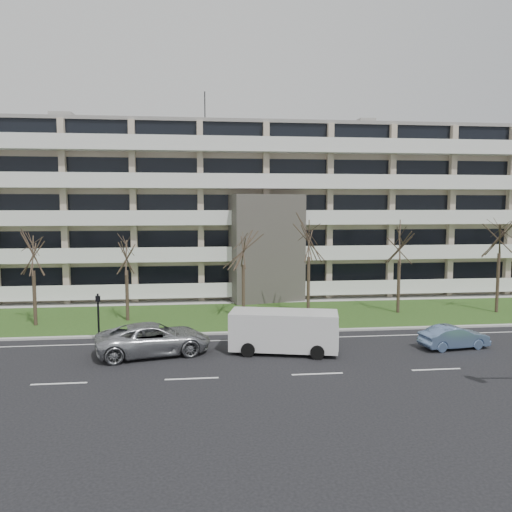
{
  "coord_description": "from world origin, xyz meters",
  "views": [
    {
      "loc": [
        -5.5,
        -22.82,
        8.06
      ],
      "look_at": [
        -1.87,
        10.0,
        4.73
      ],
      "focal_mm": 35.0,
      "sensor_mm": 36.0,
      "label": 1
    }
  ],
  "objects": [
    {
      "name": "tree_4",
      "position": [
        2.31,
        12.71,
        6.04
      ],
      "size": [
        3.88,
        3.88,
        7.76
      ],
      "color": "#382B21",
      "rests_on": "ground"
    },
    {
      "name": "lane_edge_line",
      "position": [
        0.0,
        6.5,
        0.01
      ],
      "size": [
        90.0,
        0.12,
        0.01
      ],
      "primitive_type": "cube",
      "color": "white",
      "rests_on": "ground"
    },
    {
      "name": "pedestrian_signal",
      "position": [
        -11.52,
        6.68,
        1.89
      ],
      "size": [
        0.31,
        0.27,
        2.96
      ],
      "rotation": [
        0.0,
        0.0,
        0.2
      ],
      "color": "black",
      "rests_on": "ground"
    },
    {
      "name": "sidewalk",
      "position": [
        0.0,
        18.5,
        0.04
      ],
      "size": [
        90.0,
        2.0,
        0.08
      ],
      "primitive_type": "cube",
      "color": "#B2B2AD",
      "rests_on": "ground"
    },
    {
      "name": "tree_2",
      "position": [
        -10.68,
        12.33,
        4.97
      ],
      "size": [
        3.2,
        3.2,
        6.41
      ],
      "color": "#382B21",
      "rests_on": "ground"
    },
    {
      "name": "ground",
      "position": [
        0.0,
        0.0,
        0.0
      ],
      "size": [
        160.0,
        160.0,
        0.0
      ],
      "primitive_type": "plane",
      "color": "black",
      "rests_on": "ground"
    },
    {
      "name": "tree_5",
      "position": [
        9.2,
        12.73,
        5.55
      ],
      "size": [
        3.57,
        3.57,
        7.15
      ],
      "color": "#382B21",
      "rests_on": "ground"
    },
    {
      "name": "curb",
      "position": [
        0.0,
        8.0,
        0.06
      ],
      "size": [
        90.0,
        0.35,
        0.12
      ],
      "primitive_type": "cube",
      "color": "#B2B2AD",
      "rests_on": "ground"
    },
    {
      "name": "white_van",
      "position": [
        -0.94,
        3.72,
        1.36
      ],
      "size": [
        6.21,
        3.46,
        2.28
      ],
      "rotation": [
        0.0,
        0.0,
        -0.23
      ],
      "color": "silver",
      "rests_on": "ground"
    },
    {
      "name": "tree_6",
      "position": [
        16.67,
        12.04,
        6.29
      ],
      "size": [
        4.04,
        4.04,
        8.08
      ],
      "color": "#382B21",
      "rests_on": "ground"
    },
    {
      "name": "grass_verge",
      "position": [
        0.0,
        13.0,
        0.03
      ],
      "size": [
        90.0,
        10.0,
        0.06
      ],
      "primitive_type": "cube",
      "color": "#214416",
      "rests_on": "ground"
    },
    {
      "name": "apartment_building",
      "position": [
        -0.01,
        25.32,
        7.61
      ],
      "size": [
        60.5,
        15.1,
        18.75
      ],
      "color": "#B8A58F",
      "rests_on": "ground"
    },
    {
      "name": "silver_pickup",
      "position": [
        -8.11,
        4.14,
        0.85
      ],
      "size": [
        6.6,
        4.09,
        1.7
      ],
      "primitive_type": "imported",
      "rotation": [
        0.0,
        0.0,
        1.79
      ],
      "color": "#A8AAAF",
      "rests_on": "ground"
    },
    {
      "name": "blue_sedan",
      "position": [
        8.73,
        3.45,
        0.64
      ],
      "size": [
        4.06,
        1.9,
        1.29
      ],
      "primitive_type": "imported",
      "rotation": [
        0.0,
        0.0,
        1.71
      ],
      "color": "#6B89BA",
      "rests_on": "ground"
    },
    {
      "name": "tree_3",
      "position": [
        -2.52,
        12.26,
        5.4
      ],
      "size": [
        3.47,
        3.47,
        6.95
      ],
      "color": "#382B21",
      "rests_on": "ground"
    },
    {
      "name": "tree_1",
      "position": [
        -16.64,
        11.55,
        5.19
      ],
      "size": [
        3.34,
        3.34,
        6.68
      ],
      "color": "#382B21",
      "rests_on": "ground"
    }
  ]
}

